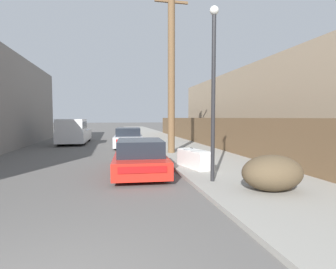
{
  "coord_description": "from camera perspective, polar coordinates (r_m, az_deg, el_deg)",
  "views": [
    {
      "loc": [
        0.92,
        -2.4,
        2.02
      ],
      "look_at": [
        3.86,
        11.54,
        1.11
      ],
      "focal_mm": 28.0,
      "sensor_mm": 36.0,
      "label": 1
    }
  ],
  "objects": [
    {
      "name": "utility_pole",
      "position": [
        14.49,
        0.74,
        14.13
      ],
      "size": [
        1.8,
        0.38,
        8.93
      ],
      "color": "brown",
      "rests_on": "sidewalk_curb"
    },
    {
      "name": "car_parked_mid",
      "position": [
        18.15,
        -8.63,
        -0.77
      ],
      "size": [
        2.12,
        4.26,
        1.35
      ],
      "rotation": [
        0.0,
        0.0,
        -0.07
      ],
      "color": "silver",
      "rests_on": "ground"
    },
    {
      "name": "street_lamp",
      "position": [
        7.97,
        9.86,
        11.17
      ],
      "size": [
        0.26,
        0.26,
        5.14
      ],
      "color": "#232326",
      "rests_on": "sidewalk_curb"
    },
    {
      "name": "brush_pile",
      "position": [
        7.42,
        21.73,
        -7.75
      ],
      "size": [
        1.63,
        1.22,
        0.94
      ],
      "color": "brown",
      "rests_on": "sidewalk_curb"
    },
    {
      "name": "pickup_truck",
      "position": [
        21.4,
        -19.84,
        0.57
      ],
      "size": [
        2.09,
        5.53,
        1.92
      ],
      "rotation": [
        0.0,
        0.0,
        3.12
      ],
      "color": "silver",
      "rests_on": "ground"
    },
    {
      "name": "building_right_house",
      "position": [
        21.53,
        19.8,
        5.16
      ],
      "size": [
        6.0,
        19.83,
        5.34
      ],
      "primitive_type": "cube",
      "color": "gray",
      "rests_on": "ground"
    },
    {
      "name": "wooden_fence",
      "position": [
        18.58,
        8.02,
        0.67
      ],
      "size": [
        0.08,
        31.36,
        1.89
      ],
      "primitive_type": "cube",
      "color": "brown",
      "rests_on": "sidewalk_curb"
    },
    {
      "name": "sidewalk_curb",
      "position": [
        26.34,
        -2.32,
        -0.62
      ],
      "size": [
        4.2,
        63.0,
        0.12
      ],
      "primitive_type": "cube",
      "color": "gray",
      "rests_on": "ground"
    },
    {
      "name": "parked_sports_car_red",
      "position": [
        9.74,
        -6.15,
        -4.94
      ],
      "size": [
        2.1,
        4.55,
        1.24
      ],
      "rotation": [
        0.0,
        0.0,
        -0.06
      ],
      "color": "red",
      "rests_on": "ground"
    },
    {
      "name": "discarded_fridge",
      "position": [
        10.16,
        5.84,
        -5.25
      ],
      "size": [
        1.0,
        1.86,
        0.69
      ],
      "rotation": [
        0.0,
        0.0,
        0.23
      ],
      "color": "silver",
      "rests_on": "sidewalk_curb"
    }
  ]
}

